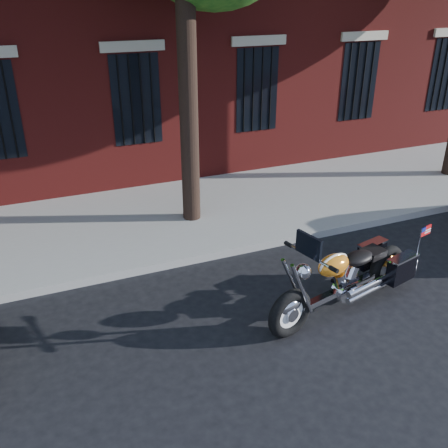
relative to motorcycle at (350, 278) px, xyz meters
name	(u,v)px	position (x,y,z in m)	size (l,w,h in m)	color
ground	(223,302)	(-1.74, 0.84, -0.52)	(120.00, 120.00, 0.00)	black
curb	(194,258)	(-1.74, 2.22, -0.44)	(40.00, 0.16, 0.15)	gray
sidewalk	(164,218)	(-1.74, 4.10, -0.44)	(40.00, 3.60, 0.15)	gray
motorcycle	(350,278)	(0.00, 0.00, 0.00)	(3.04, 1.29, 1.53)	black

